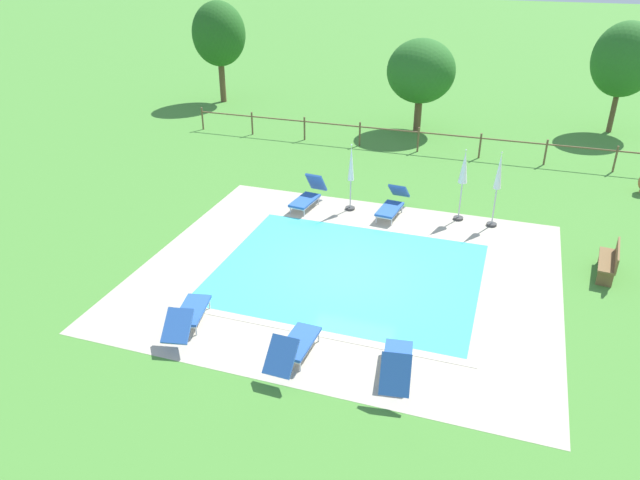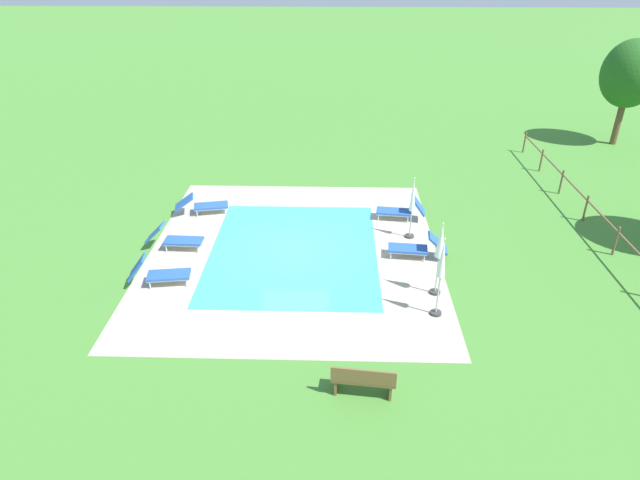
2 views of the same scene
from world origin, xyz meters
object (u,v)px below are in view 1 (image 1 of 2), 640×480
(sun_lounger_north_end, at_px, (397,364))
(tree_centre, at_px, (421,71))
(wooden_bench_lawn_side, at_px, (610,260))
(sun_lounger_south_near_corner, at_px, (308,195))
(sun_lounger_north_far, at_px, (392,204))
(patio_umbrella_closed_row_mid_east, at_px, (498,178))
(patio_umbrella_closed_row_mid_west, at_px, (351,170))
(sun_lounger_north_near_steps, at_px, (188,315))
(tree_west_mid, at_px, (625,60))
(sun_lounger_north_mid, at_px, (294,346))
(patio_umbrella_closed_row_west, at_px, (464,172))
(tree_far_west, at_px, (219,34))

(sun_lounger_north_end, height_order, tree_centre, tree_centre)
(wooden_bench_lawn_side, bearing_deg, sun_lounger_south_near_corner, 169.13)
(sun_lounger_north_far, relative_size, sun_lounger_south_near_corner, 1.06)
(patio_umbrella_closed_row_mid_east, distance_m, wooden_bench_lawn_side, 4.09)
(sun_lounger_north_far, distance_m, patio_umbrella_closed_row_mid_west, 1.77)
(sun_lounger_north_near_steps, height_order, patio_umbrella_closed_row_mid_west, patio_umbrella_closed_row_mid_west)
(patio_umbrella_closed_row_mid_west, distance_m, wooden_bench_lawn_side, 8.19)
(sun_lounger_south_near_corner, distance_m, tree_centre, 10.47)
(sun_lounger_north_end, xyz_separation_m, wooden_bench_lawn_side, (4.57, 6.07, 0.07))
(sun_lounger_north_end, relative_size, tree_west_mid, 0.38)
(tree_centre, bearing_deg, sun_lounger_north_far, -84.37)
(sun_lounger_south_near_corner, xyz_separation_m, patio_umbrella_closed_row_mid_east, (6.08, 0.42, 1.23))
(wooden_bench_lawn_side, xyz_separation_m, tree_west_mid, (1.22, 14.46, 2.85))
(patio_umbrella_closed_row_mid_west, height_order, tree_centre, tree_centre)
(sun_lounger_north_mid, distance_m, sun_lounger_north_end, 2.24)
(tree_centre, bearing_deg, tree_west_mid, 17.03)
(sun_lounger_north_end, height_order, sun_lounger_south_near_corner, sun_lounger_south_near_corner)
(sun_lounger_north_mid, distance_m, tree_west_mid, 22.34)
(sun_lounger_north_far, height_order, tree_centre, tree_centre)
(sun_lounger_north_near_steps, distance_m, tree_west_mid, 23.17)
(patio_umbrella_closed_row_west, relative_size, tree_centre, 0.57)
(wooden_bench_lawn_side, bearing_deg, sun_lounger_north_far, 162.53)
(sun_lounger_north_mid, xyz_separation_m, patio_umbrella_closed_row_mid_west, (-1.07, 8.17, 1.03))
(sun_lounger_north_mid, relative_size, tree_west_mid, 0.39)
(patio_umbrella_closed_row_mid_west, distance_m, patio_umbrella_closed_row_mid_east, 4.66)
(sun_lounger_north_near_steps, relative_size, patio_umbrella_closed_row_west, 0.88)
(patio_umbrella_closed_row_mid_west, distance_m, tree_west_mid, 15.56)
(sun_lounger_north_near_steps, relative_size, sun_lounger_north_far, 1.05)
(sun_lounger_south_near_corner, height_order, tree_west_mid, tree_west_mid)
(sun_lounger_north_near_steps, relative_size, tree_far_west, 0.40)
(sun_lounger_north_mid, bearing_deg, tree_west_mid, 68.73)
(patio_umbrella_closed_row_mid_west, bearing_deg, wooden_bench_lawn_side, -14.16)
(sun_lounger_north_end, xyz_separation_m, tree_far_west, (-14.03, 19.92, 3.19))
(wooden_bench_lawn_side, distance_m, tree_centre, 14.13)
(sun_lounger_north_near_steps, distance_m, patio_umbrella_closed_row_mid_west, 8.06)
(sun_lounger_north_near_steps, relative_size, patio_umbrella_closed_row_mid_east, 0.85)
(sun_lounger_north_near_steps, bearing_deg, tree_west_mid, 61.89)
(patio_umbrella_closed_row_mid_east, height_order, tree_far_west, tree_far_west)
(sun_lounger_north_mid, distance_m, tree_centre, 18.15)
(sun_lounger_north_near_steps, relative_size, tree_centre, 0.50)
(sun_lounger_south_near_corner, height_order, patio_umbrella_closed_row_west, patio_umbrella_closed_row_west)
(sun_lounger_north_near_steps, bearing_deg, patio_umbrella_closed_row_mid_west, 77.54)
(patio_umbrella_closed_row_mid_east, relative_size, tree_west_mid, 0.50)
(patio_umbrella_closed_row_mid_west, xyz_separation_m, tree_west_mid, (9.10, 12.47, 1.90))
(sun_lounger_north_near_steps, xyz_separation_m, tree_centre, (2.20, 17.63, 2.39))
(sun_lounger_north_mid, xyz_separation_m, wooden_bench_lawn_side, (6.81, 6.18, 0.08))
(patio_umbrella_closed_row_west, relative_size, wooden_bench_lawn_side, 1.55)
(patio_umbrella_closed_row_mid_west, height_order, wooden_bench_lawn_side, patio_umbrella_closed_row_mid_west)
(tree_far_west, xyz_separation_m, tree_centre, (11.19, -2.03, -0.83))
(sun_lounger_north_near_steps, bearing_deg, sun_lounger_north_far, 68.06)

